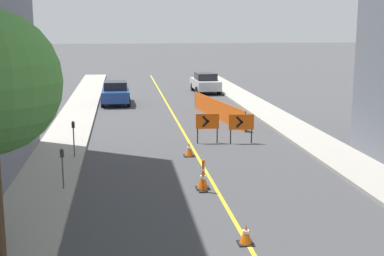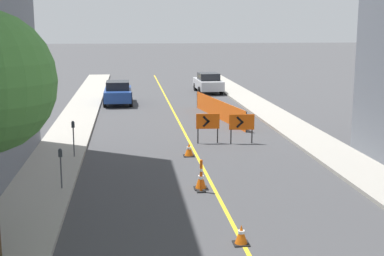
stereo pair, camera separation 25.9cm
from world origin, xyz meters
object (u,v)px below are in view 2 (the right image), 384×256
traffic_cone_third (241,235)px  arrow_barricade_secondary (242,123)px  delineator_post_rear (201,178)px  arrow_barricade_primary (208,122)px  traffic_cone_fourth (201,180)px  traffic_cone_fifth (189,150)px  parked_car_curb_near (118,93)px  parked_car_curb_mid (208,83)px  parking_meter_near_curb (61,160)px  parking_meter_far_curb (73,132)px

traffic_cone_third → arrow_barricade_secondary: 11.51m
delineator_post_rear → arrow_barricade_secondary: bearing=67.8°
traffic_cone_third → arrow_barricade_primary: size_ratio=0.37×
traffic_cone_fourth → traffic_cone_fifth: traffic_cone_fourth is taller
arrow_barricade_primary → parked_car_curb_near: (-4.30, 12.74, -0.17)m
traffic_cone_third → arrow_barricade_primary: (0.86, 11.49, 0.72)m
arrow_barricade_secondary → arrow_barricade_primary: bearing=176.0°
parked_car_curb_mid → traffic_cone_fifth: bearing=-102.7°
traffic_cone_fourth → arrow_barricade_primary: arrow_barricade_primary is taller
parked_car_curb_near → parked_car_curb_mid: 8.85m
parked_car_curb_mid → parking_meter_near_curb: parked_car_curb_mid is taller
parked_car_curb_near → parking_meter_near_curb: size_ratio=3.22×
traffic_cone_fourth → parking_meter_near_curb: (-4.59, 0.15, 0.78)m
traffic_cone_fifth → parked_car_curb_mid: parked_car_curb_mid is taller
traffic_cone_third → traffic_cone_fifth: bearing=91.7°
traffic_cone_fourth → parked_car_curb_near: 19.80m
traffic_cone_fourth → parked_car_curb_mid: parked_car_curb_mid is taller
parking_meter_near_curb → traffic_cone_fourth: bearing=-1.9°
traffic_cone_third → parked_car_curb_mid: bearing=83.1°
parked_car_curb_near → parked_car_curb_mid: (7.04, 5.37, 0.00)m
traffic_cone_fourth → parked_car_curb_near: bearing=98.9°
parked_car_curb_near → parking_meter_far_curb: size_ratio=2.93×
traffic_cone_third → parking_meter_near_curb: 6.97m
traffic_cone_fifth → parking_meter_near_curb: parking_meter_near_curb is taller
traffic_cone_fifth → parking_meter_near_curb: 6.45m
traffic_cone_fifth → arrow_barricade_secondary: 3.45m
parked_car_curb_near → arrow_barricade_secondary: bearing=-65.6°
traffic_cone_third → arrow_barricade_secondary: size_ratio=0.37×
arrow_barricade_primary → arrow_barricade_secondary: 1.55m
parking_meter_far_curb → arrow_barricade_secondary: bearing=16.2°
traffic_cone_fourth → delineator_post_rear: size_ratio=0.57×
traffic_cone_third → traffic_cone_fifth: (-0.27, 9.16, 0.02)m
traffic_cone_third → parked_car_curb_near: (-3.44, 24.23, 0.55)m
traffic_cone_third → parked_car_curb_near: bearing=98.1°
traffic_cone_fifth → parked_car_curb_near: (-3.16, 15.07, 0.53)m
parked_car_curb_mid → parking_meter_far_curb: parking_meter_far_curb is taller
parking_meter_far_curb → arrow_barricade_primary: bearing=22.3°
parked_car_curb_mid → parking_meter_near_curb: (-8.57, -24.78, 0.29)m
traffic_cone_third → arrow_barricade_primary: 11.54m
arrow_barricade_primary → arrow_barricade_secondary: arrow_barricade_primary is taller
parking_meter_near_curb → delineator_post_rear: bearing=-6.2°
parked_car_curb_mid → arrow_barricade_secondary: bearing=-95.7°
traffic_cone_fifth → arrow_barricade_primary: 2.69m
delineator_post_rear → arrow_barricade_primary: arrow_barricade_primary is taller
traffic_cone_fifth → delineator_post_rear: bearing=-91.8°
traffic_cone_fifth → parked_car_curb_near: 15.41m
traffic_cone_third → traffic_cone_fourth: (-0.39, 4.67, 0.06)m
traffic_cone_fourth → parking_meter_near_curb: bearing=178.1°
parking_meter_far_curb → parking_meter_near_curb: bearing=-90.0°
arrow_barricade_secondary → parking_meter_far_curb: 7.67m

